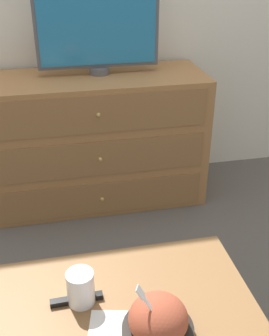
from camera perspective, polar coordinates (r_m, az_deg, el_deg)
name	(u,v)px	position (r m, az deg, el deg)	size (l,w,h in m)	color
ground_plane	(89,175)	(2.97, -6.16, -0.96)	(12.00, 12.00, 0.00)	#56514C
dresser	(95,140)	(2.55, -5.38, 3.73)	(1.29, 0.51, 0.79)	#9E6B3D
tv	(97,27)	(2.40, -5.05, 18.50)	(0.68, 0.11, 0.49)	#515156
coffee_table	(127,327)	(1.40, -0.97, -20.68)	(0.78, 0.54, 0.49)	olive
takeout_bowl	(158,322)	(1.23, 3.22, -20.13)	(0.20, 0.20, 0.19)	black
drink_cup	(81,289)	(1.33, -7.29, -16.00)	(0.08, 0.08, 0.11)	beige
napkin	(119,335)	(1.27, -2.11, -21.70)	(0.21, 0.21, 0.00)	white
remote_control	(77,299)	(1.36, -7.84, -17.21)	(0.16, 0.03, 0.02)	black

